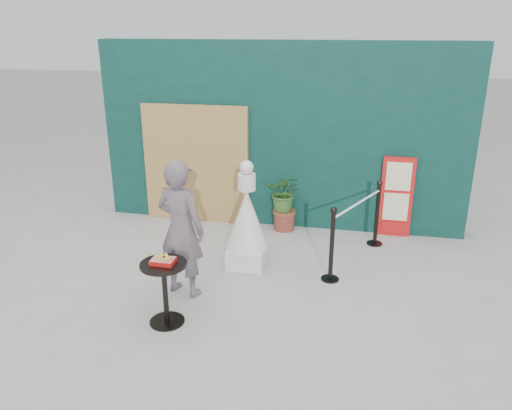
% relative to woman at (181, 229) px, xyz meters
% --- Properties ---
extents(ground, '(60.00, 60.00, 0.00)m').
position_rel_woman_xyz_m(ground, '(0.80, -0.52, -0.87)').
color(ground, '#ADAAA5').
rests_on(ground, ground).
extents(back_wall, '(6.00, 0.30, 3.00)m').
position_rel_woman_xyz_m(back_wall, '(0.80, 2.63, 0.63)').
color(back_wall, '#0A2F27').
rests_on(back_wall, ground).
extents(bamboo_fence, '(1.80, 0.08, 2.00)m').
position_rel_woman_xyz_m(bamboo_fence, '(-0.60, 2.42, 0.13)').
color(bamboo_fence, tan).
rests_on(bamboo_fence, ground).
extents(woman, '(0.72, 0.57, 1.74)m').
position_rel_woman_xyz_m(woman, '(0.00, 0.00, 0.00)').
color(woman, slate).
rests_on(woman, ground).
extents(menu_board, '(0.50, 0.07, 1.30)m').
position_rel_woman_xyz_m(menu_board, '(2.70, 2.43, -0.22)').
color(menu_board, red).
rests_on(menu_board, ground).
extents(statue, '(0.60, 0.60, 1.53)m').
position_rel_woman_xyz_m(statue, '(0.62, 0.91, -0.25)').
color(statue, silver).
rests_on(statue, ground).
extents(cafe_table, '(0.52, 0.52, 0.75)m').
position_rel_woman_xyz_m(cafe_table, '(0.04, -0.70, -0.37)').
color(cafe_table, black).
rests_on(cafe_table, ground).
extents(food_basket, '(0.26, 0.19, 0.11)m').
position_rel_woman_xyz_m(food_basket, '(0.04, -0.70, -0.08)').
color(food_basket, red).
rests_on(food_basket, cafe_table).
extents(planter, '(0.56, 0.49, 0.96)m').
position_rel_woman_xyz_m(planter, '(0.93, 2.32, -0.31)').
color(planter, brown).
rests_on(planter, ground).
extents(stanchion_barrier, '(0.84, 1.54, 1.03)m').
position_rel_woman_xyz_m(stanchion_barrier, '(2.10, 1.36, -0.38)').
color(stanchion_barrier, black).
rests_on(stanchion_barrier, ground).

